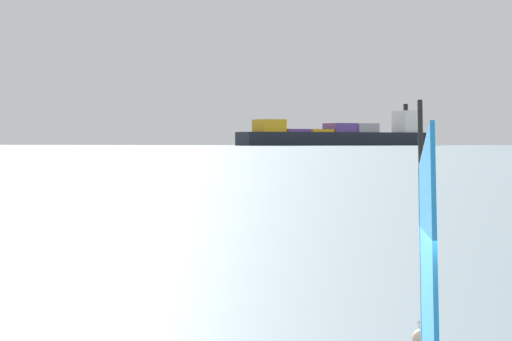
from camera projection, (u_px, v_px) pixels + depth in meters
The scene contains 1 object.
cargo_ship at pixel (340, 135), 901.79m from camera, with size 157.11×137.91×36.76m.
Camera 1 is at (1.45, -11.30, 3.46)m, focal length 73.76 mm.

